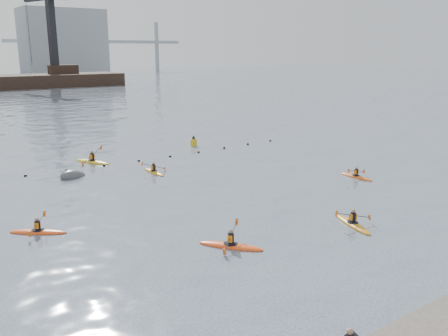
{
  "coord_description": "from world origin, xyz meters",
  "views": [
    {
      "loc": [
        -15.63,
        -13.59,
        9.21
      ],
      "look_at": [
        -0.9,
        7.17,
        2.8
      ],
      "focal_mm": 38.0,
      "sensor_mm": 36.0,
      "label": 1
    }
  ],
  "objects_px": {
    "kayaker_2": "(38,231)",
    "kayaker_3": "(154,171)",
    "mooring_buoy": "(73,177)",
    "kayaker_0": "(231,245)",
    "kayaker_4": "(356,176)",
    "kayaker_1": "(353,223)",
    "nav_buoy": "(194,142)",
    "kayaker_5": "(92,161)"
  },
  "relations": [
    {
      "from": "kayaker_2",
      "to": "kayaker_3",
      "type": "height_order",
      "value": "kayaker_3"
    },
    {
      "from": "kayaker_5",
      "to": "mooring_buoy",
      "type": "bearing_deg",
      "value": -154.6
    },
    {
      "from": "kayaker_3",
      "to": "kayaker_4",
      "type": "relative_size",
      "value": 1.04
    },
    {
      "from": "kayaker_0",
      "to": "kayaker_4",
      "type": "bearing_deg",
      "value": -19.38
    },
    {
      "from": "kayaker_4",
      "to": "kayaker_3",
      "type": "bearing_deg",
      "value": -41.79
    },
    {
      "from": "kayaker_0",
      "to": "mooring_buoy",
      "type": "bearing_deg",
      "value": 59.15
    },
    {
      "from": "kayaker_4",
      "to": "kayaker_0",
      "type": "bearing_deg",
      "value": 16.84
    },
    {
      "from": "mooring_buoy",
      "to": "nav_buoy",
      "type": "bearing_deg",
      "value": 19.43
    },
    {
      "from": "kayaker_1",
      "to": "kayaker_4",
      "type": "relative_size",
      "value": 1.14
    },
    {
      "from": "kayaker_0",
      "to": "kayaker_1",
      "type": "xyz_separation_m",
      "value": [
        7.07,
        -1.45,
        0.0
      ]
    },
    {
      "from": "mooring_buoy",
      "to": "kayaker_1",
      "type": "bearing_deg",
      "value": -64.09
    },
    {
      "from": "kayaker_1",
      "to": "kayaker_3",
      "type": "relative_size",
      "value": 1.1
    },
    {
      "from": "mooring_buoy",
      "to": "nav_buoy",
      "type": "relative_size",
      "value": 1.86
    },
    {
      "from": "kayaker_0",
      "to": "kayaker_1",
      "type": "bearing_deg",
      "value": -48.95
    },
    {
      "from": "kayaker_4",
      "to": "nav_buoy",
      "type": "xyz_separation_m",
      "value": [
        -3.54,
        17.01,
        0.26
      ]
    },
    {
      "from": "kayaker_3",
      "to": "mooring_buoy",
      "type": "height_order",
      "value": "kayaker_3"
    },
    {
      "from": "kayaker_2",
      "to": "kayaker_3",
      "type": "relative_size",
      "value": 0.92
    },
    {
      "from": "kayaker_4",
      "to": "kayaker_5",
      "type": "xyz_separation_m",
      "value": [
        -14.19,
        15.85,
        0.02
      ]
    },
    {
      "from": "mooring_buoy",
      "to": "nav_buoy",
      "type": "distance_m",
      "value": 14.27
    },
    {
      "from": "kayaker_1",
      "to": "kayaker_4",
      "type": "height_order",
      "value": "kayaker_1"
    },
    {
      "from": "kayaker_1",
      "to": "mooring_buoy",
      "type": "relative_size",
      "value": 1.51
    },
    {
      "from": "kayaker_4",
      "to": "nav_buoy",
      "type": "bearing_deg",
      "value": -79.41
    },
    {
      "from": "kayaker_0",
      "to": "kayaker_5",
      "type": "height_order",
      "value": "kayaker_5"
    },
    {
      "from": "kayaker_2",
      "to": "kayaker_4",
      "type": "height_order",
      "value": "kayaker_2"
    },
    {
      "from": "kayaker_1",
      "to": "mooring_buoy",
      "type": "xyz_separation_m",
      "value": [
        -9.03,
        18.59,
        -0.1
      ]
    },
    {
      "from": "kayaker_1",
      "to": "kayaker_4",
      "type": "xyz_separation_m",
      "value": [
        7.96,
        6.33,
        -0.01
      ]
    },
    {
      "from": "kayaker_0",
      "to": "kayaker_5",
      "type": "distance_m",
      "value": 20.75
    },
    {
      "from": "nav_buoy",
      "to": "kayaker_1",
      "type": "bearing_deg",
      "value": -100.73
    },
    {
      "from": "kayaker_5",
      "to": "nav_buoy",
      "type": "height_order",
      "value": "kayaker_5"
    },
    {
      "from": "kayaker_4",
      "to": "kayaker_2",
      "type": "bearing_deg",
      "value": -7.15
    },
    {
      "from": "kayaker_1",
      "to": "kayaker_5",
      "type": "xyz_separation_m",
      "value": [
        -6.23,
        22.18,
        0.01
      ]
    },
    {
      "from": "kayaker_5",
      "to": "kayaker_0",
      "type": "bearing_deg",
      "value": -118.97
    },
    {
      "from": "kayaker_0",
      "to": "kayaker_2",
      "type": "relative_size",
      "value": 1.07
    },
    {
      "from": "kayaker_5",
      "to": "kayaker_4",
      "type": "bearing_deg",
      "value": -74.82
    },
    {
      "from": "kayaker_3",
      "to": "nav_buoy",
      "type": "xyz_separation_m",
      "value": [
        8.0,
        7.1,
        0.26
      ]
    },
    {
      "from": "kayaker_1",
      "to": "kayaker_2",
      "type": "relative_size",
      "value": 1.19
    },
    {
      "from": "mooring_buoy",
      "to": "nav_buoy",
      "type": "xyz_separation_m",
      "value": [
        13.45,
        4.75,
        0.35
      ]
    },
    {
      "from": "kayaker_5",
      "to": "nav_buoy",
      "type": "relative_size",
      "value": 3.04
    },
    {
      "from": "kayaker_5",
      "to": "kayaker_2",
      "type": "bearing_deg",
      "value": -146.87
    },
    {
      "from": "kayaker_0",
      "to": "nav_buoy",
      "type": "relative_size",
      "value": 2.54
    },
    {
      "from": "kayaker_0",
      "to": "mooring_buoy",
      "type": "distance_m",
      "value": 17.26
    },
    {
      "from": "kayaker_0",
      "to": "kayaker_1",
      "type": "distance_m",
      "value": 7.22
    }
  ]
}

